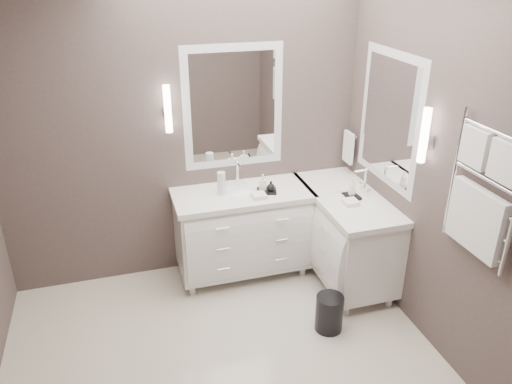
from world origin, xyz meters
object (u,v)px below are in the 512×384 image
object	(u,v)px
vanity_right	(345,231)
waste_bin	(329,313)
towel_ladder	(481,198)
vanity_back	(243,228)

from	to	relation	value
vanity_right	waste_bin	size ratio (longest dim) A/B	3.98
towel_ladder	vanity_right	bearing A→B (deg)	99.84
vanity_back	towel_ladder	world-z (taller)	towel_ladder
vanity_back	waste_bin	xyz separation A→B (m)	(0.45, -0.98, -0.33)
vanity_back	waste_bin	distance (m)	1.13
vanity_right	waste_bin	distance (m)	0.85
vanity_back	towel_ladder	size ratio (longest dim) A/B	1.38
vanity_right	waste_bin	bearing A→B (deg)	-122.89
vanity_right	towel_ladder	distance (m)	1.60
vanity_back	vanity_right	bearing A→B (deg)	-20.38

